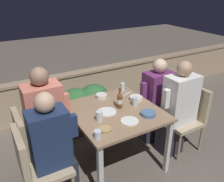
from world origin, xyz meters
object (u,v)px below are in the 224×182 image
object	(u,v)px
potted_plant	(156,86)
person_coral_top	(48,125)
chair_left_far	(32,142)
chair_right_far	(166,102)
beer_bottle	(120,100)
chair_left_near	(34,163)
person_navy_jumper	(54,148)
person_purple_stripe	(155,100)
person_white_polo	(178,109)
chair_right_near	(188,112)

from	to	relation	value
potted_plant	person_coral_top	bearing A→B (deg)	-162.47
chair_left_far	chair_right_far	size ratio (longest dim) A/B	1.00
person_coral_top	beer_bottle	bearing A→B (deg)	-10.82
chair_left_near	person_navy_jumper	bearing A→B (deg)	0.00
person_navy_jumper	chair_right_far	bearing A→B (deg)	10.85
person_purple_stripe	beer_bottle	xyz separation A→B (m)	(-0.68, -0.15, 0.24)
potted_plant	person_navy_jumper	bearing A→B (deg)	-154.89
chair_left_near	chair_right_far	distance (m)	2.00
chair_right_far	person_purple_stripe	size ratio (longest dim) A/B	0.74
person_white_polo	chair_right_far	world-z (taller)	person_white_polo
person_navy_jumper	person_white_polo	xyz separation A→B (m)	(1.61, -0.04, 0.01)
potted_plant	chair_right_near	bearing A→B (deg)	-107.90
person_navy_jumper	chair_right_near	bearing A→B (deg)	-1.24
beer_bottle	person_white_polo	bearing A→B (deg)	-17.19
person_navy_jumper	beer_bottle	world-z (taller)	person_navy_jumper
person_white_polo	beer_bottle	distance (m)	0.80
person_purple_stripe	chair_left_near	bearing A→B (deg)	-169.14
person_navy_jumper	chair_right_near	xyz separation A→B (m)	(1.81, -0.04, -0.10)
chair_left_far	person_coral_top	world-z (taller)	person_coral_top
chair_left_far	chair_right_far	xyz separation A→B (m)	(1.91, -0.01, 0.00)
person_coral_top	person_white_polo	bearing A→B (deg)	-13.87
person_coral_top	beer_bottle	distance (m)	0.85
chair_left_far	chair_right_near	distance (m)	2.00
chair_right_near	chair_right_far	size ratio (longest dim) A/B	1.00
potted_plant	chair_left_near	bearing A→B (deg)	-156.83
person_navy_jumper	chair_left_far	xyz separation A→B (m)	(-0.15, 0.35, -0.10)
chair_left_near	chair_left_far	world-z (taller)	same
chair_right_far	person_coral_top	bearing A→B (deg)	179.75
person_coral_top	person_white_polo	world-z (taller)	person_coral_top
person_navy_jumper	chair_left_far	world-z (taller)	person_navy_jumper
person_coral_top	person_purple_stripe	size ratio (longest dim) A/B	1.13
chair_left_near	person_navy_jumper	world-z (taller)	person_navy_jumper
person_white_polo	potted_plant	xyz separation A→B (m)	(0.54, 1.05, -0.20)
chair_left_near	person_coral_top	bearing A→B (deg)	53.37
person_purple_stripe	beer_bottle	size ratio (longest dim) A/B	4.65
chair_left_far	person_navy_jumper	bearing A→B (deg)	-66.66
person_purple_stripe	beer_bottle	distance (m)	0.74
person_purple_stripe	potted_plant	world-z (taller)	person_purple_stripe
chair_left_near	person_white_polo	bearing A→B (deg)	-1.24
person_white_polo	potted_plant	distance (m)	1.20
person_white_polo	person_purple_stripe	world-z (taller)	person_white_polo
potted_plant	beer_bottle	bearing A→B (deg)	-147.27
chair_right_far	potted_plant	size ratio (longest dim) A/B	1.23
chair_right_far	beer_bottle	size ratio (longest dim) A/B	3.42
chair_left_far	person_white_polo	size ratio (longest dim) A/B	0.70
person_navy_jumper	chair_left_far	bearing A→B (deg)	113.34
person_white_polo	potted_plant	world-z (taller)	person_white_polo
chair_left_near	person_white_polo	xyz separation A→B (m)	(1.82, -0.04, 0.11)
person_coral_top	beer_bottle	xyz separation A→B (m)	(0.82, -0.16, 0.16)
chair_left_near	person_purple_stripe	distance (m)	1.80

